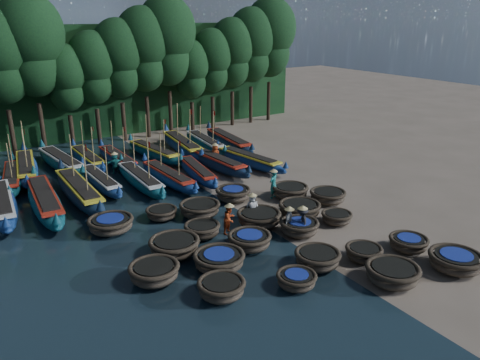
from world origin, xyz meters
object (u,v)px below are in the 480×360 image
long_boat_1 (45,201)px  fisherman_0 (252,206)px  long_boat_2 (79,191)px  long_boat_14 (154,152)px  coracle_8 (364,253)px  fisherman_6 (215,154)px  coracle_3 (392,274)px  coracle_6 (296,280)px  coracle_19 (328,196)px  coracle_11 (219,260)px  coracle_21 (162,213)px  long_boat_15 (182,145)px  long_boat_13 (118,159)px  coracle_20 (111,224)px  coracle_12 (250,240)px  coracle_14 (337,217)px  fisherman_1 (273,183)px  coracle_13 (299,227)px  long_boat_8 (249,160)px  long_boat_4 (140,179)px  long_boat_3 (100,181)px  coracle_9 (408,243)px  coracle_15 (174,246)px  long_boat_5 (168,176)px  fisherman_5 (115,163)px  coracle_7 (317,258)px  long_boat_9 (12,178)px  long_boat_6 (197,171)px  fisherman_2 (230,218)px  coracle_24 (290,191)px  coracle_17 (259,218)px  fisherman_3 (302,221)px  fisherman_4 (289,220)px  long_boat_12 (87,158)px  coracle_10 (154,272)px  coracle_23 (233,194)px  long_boat_0 (2,204)px  coracle_5 (221,288)px  coracle_18 (300,209)px  long_boat_7 (216,162)px  coracle_16 (202,229)px  coracle_22 (200,209)px  long_boat_11 (61,162)px  long_boat_17 (229,141)px  long_boat_16 (205,143)px

long_boat_1 → fisherman_0: (9.36, -7.67, 0.22)m
long_boat_2 → long_boat_14: (7.35, 5.68, -0.08)m
coracle_8 → fisherman_6: 16.38m
coracle_3 → coracle_6: bearing=151.3°
coracle_19 → coracle_11: bearing=-161.6°
coracle_21 → long_boat_15: bearing=58.7°
long_boat_13 → long_boat_15: bearing=4.4°
coracle_3 → coracle_20: (-8.38, 11.40, -0.02)m
coracle_12 → long_boat_15: (4.85, 17.12, 0.15)m
coracle_14 → fisherman_1: (-0.61, 4.97, 0.61)m
coracle_13 → long_boat_8: bearing=68.6°
long_boat_4 → long_boat_15: (6.04, 5.98, 0.08)m
coracle_21 → long_boat_3: 6.98m
coracle_9 → coracle_15: (-9.73, 5.71, 0.09)m
long_boat_5 → fisherman_5: 4.67m
coracle_7 → long_boat_9: size_ratio=0.33×
long_boat_6 → fisherman_2: 9.04m
fisherman_6 → long_boat_14: bearing=9.6°
coracle_19 → coracle_24: 2.34m
long_boat_15 → fisherman_1: (0.18, -12.31, 0.37)m
coracle_17 → fisherman_2: fisherman_2 is taller
long_boat_5 → long_boat_1: bearing=179.1°
coracle_20 → fisherman_3: fisherman_3 is taller
fisherman_4 → fisherman_5: 15.21m
fisherman_2 → fisherman_4: size_ratio=1.05×
coracle_11 → long_boat_12: (-0.54, 18.73, 0.06)m
coracle_10 → coracle_8: bearing=-21.8°
coracle_23 → fisherman_1: bearing=-20.7°
long_boat_0 → long_boat_5: bearing=0.7°
coracle_24 → fisherman_2: (-5.76, -2.14, 0.38)m
coracle_5 → long_boat_3: size_ratio=0.30×
coracle_3 → coracle_12: (-3.33, 5.87, -0.02)m
coracle_18 → long_boat_7: bearing=87.9°
coracle_23 → coracle_17: bearing=-101.0°
long_boat_15 → fisherman_3: 17.49m
coracle_23 → long_boat_2: 9.45m
coracle_8 → coracle_16: bearing=129.6°
coracle_22 → coracle_23: (2.81, 0.93, 0.01)m
coracle_23 → long_boat_11: size_ratio=0.27×
coracle_12 → long_boat_11: size_ratio=0.25×
coracle_7 → long_boat_17: 20.62m
coracle_18 → long_boat_4: size_ratio=0.33×
long_boat_2 → coracle_11: bearing=-75.8°
coracle_23 → fisherman_4: (-0.08, -5.53, 0.35)m
coracle_21 → long_boat_3: size_ratio=0.24×
long_boat_6 → long_boat_2: bearing=-173.4°
long_boat_3 → long_boat_14: 7.01m
coracle_17 → coracle_3: bearing=-79.7°
fisherman_3 → coracle_9: bearing=68.8°
coracle_7 → long_boat_16: long_boat_16 is taller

